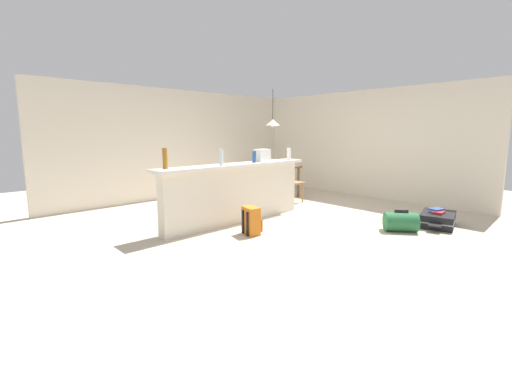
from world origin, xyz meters
TOP-DOWN VIEW (x-y plane):
  - ground_plane at (0.00, 0.00)m, footprint 13.00×13.00m
  - wall_back at (0.00, 3.05)m, footprint 6.60×0.10m
  - wall_right at (3.05, 0.30)m, footprint 0.10×6.00m
  - partition_half_wall at (-0.75, 0.31)m, footprint 2.80×0.20m
  - bar_countertop at (-0.75, 0.31)m, footprint 2.96×0.40m
  - bottle_amber at (-2.00, 0.38)m, footprint 0.07×0.07m
  - bottle_clear at (-1.12, 0.21)m, footprint 0.06×0.06m
  - bottle_blue at (-0.37, 0.26)m, footprint 0.07×0.07m
  - bottle_white at (0.51, 0.24)m, footprint 0.08×0.08m
  - grocery_bag at (-0.11, 0.33)m, footprint 0.26×0.18m
  - dining_table at (1.29, 1.39)m, footprint 1.10×0.80m
  - dining_chair_near_partition at (1.24, 0.84)m, footprint 0.44×0.44m
  - pendant_lamp at (1.34, 1.48)m, footprint 0.34×0.34m
  - suitcase_flat_black at (1.51, -2.14)m, footprint 0.88×0.64m
  - duffel_bag_green at (0.77, -1.86)m, footprint 0.54×0.56m
  - backpack_orange at (-1.02, -0.39)m, footprint 0.29×0.31m
  - book_stack at (1.50, -2.13)m, footprint 0.31×0.26m

SIDE VIEW (x-z plane):
  - ground_plane at x=0.00m, z-range -0.05..0.00m
  - suitcase_flat_black at x=1.51m, z-range 0.00..0.22m
  - duffel_bag_green at x=0.77m, z-range -0.02..0.32m
  - backpack_orange at x=-1.02m, z-range -0.01..0.41m
  - book_stack at x=1.50m, z-range 0.22..0.29m
  - partition_half_wall at x=-0.75m, z-range 0.00..0.96m
  - dining_chair_near_partition at x=1.24m, z-range 0.05..0.98m
  - dining_table at x=1.29m, z-range 0.28..1.02m
  - bar_countertop at x=-0.75m, z-range 0.96..1.01m
  - bottle_blue at x=-0.37m, z-range 1.01..1.21m
  - grocery_bag at x=-0.11m, z-range 1.01..1.23m
  - bottle_white at x=0.51m, z-range 1.01..1.23m
  - bottle_clear at x=-1.12m, z-range 1.01..1.27m
  - bottle_amber at x=-2.00m, z-range 1.01..1.30m
  - wall_back at x=0.00m, z-range 0.00..2.50m
  - wall_right at x=3.05m, z-range 0.00..2.50m
  - pendant_lamp at x=1.34m, z-range 1.32..2.18m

